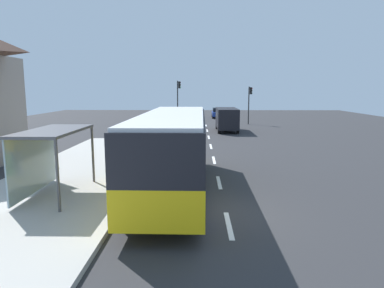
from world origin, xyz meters
name	(u,v)px	position (x,y,z in m)	size (l,w,h in m)	color
ground_plane	(207,147)	(0.00, 14.00, -0.02)	(56.00, 92.00, 0.04)	#2D2D30
sidewalk_platform	(55,193)	(-6.40, 2.00, 0.09)	(6.20, 30.00, 0.18)	#ADAAA3
lane_stripe_seg_1	(229,225)	(0.25, -1.00, 0.01)	(0.16, 2.20, 0.01)	silver
lane_stripe_seg_2	(219,182)	(0.25, 4.00, 0.01)	(0.16, 2.20, 0.01)	silver
lane_stripe_seg_3	(214,160)	(0.25, 9.00, 0.01)	(0.16, 2.20, 0.01)	silver
lane_stripe_seg_4	(211,146)	(0.25, 14.00, 0.01)	(0.16, 2.20, 0.01)	silver
lane_stripe_seg_5	(209,137)	(0.25, 19.00, 0.01)	(0.16, 2.20, 0.01)	silver
lane_stripe_seg_6	(207,131)	(0.25, 24.00, 0.01)	(0.16, 2.20, 0.01)	silver
lane_stripe_seg_7	(206,126)	(0.25, 29.00, 0.01)	(0.16, 2.20, 0.01)	silver
bus	(173,147)	(-1.71, 2.67, 1.84)	(2.65, 11.04, 3.21)	yellow
white_van	(227,118)	(2.20, 23.58, 1.34)	(2.04, 5.20, 2.30)	black
sedan_near	(218,113)	(2.30, 40.19, 0.79)	(1.87, 4.41, 1.52)	navy
recycling_bin_yellow	(115,173)	(-4.20, 2.96, 0.66)	(0.52, 0.52, 0.95)	yellow
recycling_bin_orange	(119,170)	(-4.20, 3.66, 0.66)	(0.52, 0.52, 0.95)	orange
recycling_bin_green	(122,166)	(-4.20, 4.36, 0.66)	(0.52, 0.52, 0.95)	green
recycling_bin_blue	(125,163)	(-4.20, 5.06, 0.66)	(0.52, 0.52, 0.95)	blue
traffic_light_near_side	(250,99)	(5.51, 30.75, 3.02)	(0.49, 0.28, 4.51)	#2D2D2D
traffic_light_far_side	(178,95)	(-3.10, 31.55, 3.45)	(0.49, 0.28, 5.21)	#2D2D2D
bus_shelter	(46,145)	(-6.41, 1.52, 2.10)	(1.80, 4.00, 2.50)	#4C4C51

